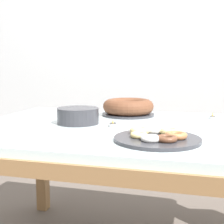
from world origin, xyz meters
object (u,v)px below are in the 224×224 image
object	(u,v)px
tealight_near_front	(85,112)
tealight_left_edge	(113,124)
cake_chocolate_round	(128,107)
tealight_near_cakes	(213,117)
plate_stack	(78,116)
pastry_platter	(157,137)

from	to	relation	value
tealight_near_front	tealight_left_edge	bearing A→B (deg)	-52.84
cake_chocolate_round	tealight_near_cakes	size ratio (longest dim) A/B	7.67
plate_stack	tealight_near_front	xyz separation A→B (m)	(-0.08, 0.32, -0.03)
pastry_platter	tealight_near_cakes	bearing A→B (deg)	68.28
cake_chocolate_round	tealight_near_cakes	xyz separation A→B (m)	(0.48, -0.01, -0.04)
cake_chocolate_round	tealight_near_cakes	world-z (taller)	cake_chocolate_round
cake_chocolate_round	tealight_near_front	distance (m)	0.27
plate_stack	tealight_near_cakes	world-z (taller)	plate_stack
plate_stack	tealight_left_edge	xyz separation A→B (m)	(0.19, -0.04, -0.03)
tealight_left_edge	tealight_near_cakes	bearing A→B (deg)	36.61
cake_chocolate_round	pastry_platter	distance (m)	0.64
pastry_platter	plate_stack	size ratio (longest dim) A/B	1.60
pastry_platter	tealight_left_edge	size ratio (longest dim) A/B	8.42
pastry_platter	tealight_left_edge	xyz separation A→B (m)	(-0.24, 0.24, -0.00)
cake_chocolate_round	pastry_platter	xyz separation A→B (m)	(0.24, -0.59, -0.03)
tealight_left_edge	plate_stack	bearing A→B (deg)	169.47
plate_stack	tealight_left_edge	distance (m)	0.20
tealight_near_cakes	tealight_near_front	size ratio (longest dim) A/B	1.00
tealight_near_front	tealight_left_edge	distance (m)	0.45
cake_chocolate_round	plate_stack	bearing A→B (deg)	-120.27
pastry_platter	tealight_near_cakes	xyz separation A→B (m)	(0.23, 0.59, -0.00)
cake_chocolate_round	tealight_near_front	bearing A→B (deg)	-179.96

